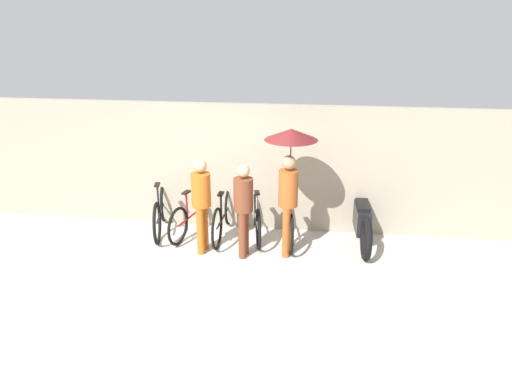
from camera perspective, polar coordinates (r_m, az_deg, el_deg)
ground_plane at (r=7.86m, az=-5.94°, el=-9.78°), size 30.00×30.00×0.00m
back_wall at (r=9.25m, az=-3.29°, el=2.92°), size 11.67×0.12×2.35m
parked_bicycle_0 at (r=9.40m, az=-10.85°, el=-2.19°), size 0.51×1.77×1.03m
parked_bicycle_1 at (r=9.27m, az=-7.27°, el=-2.50°), size 0.56×1.73×1.10m
parked_bicycle_2 at (r=9.09m, az=-3.73°, el=-2.68°), size 0.44×1.83×1.09m
parked_bicycle_3 at (r=9.05m, az=0.03°, el=-2.81°), size 0.52×1.72×1.11m
parked_bicycle_4 at (r=8.94m, az=3.76°, el=-3.17°), size 0.44×1.81×1.02m
pedestrian_leading at (r=8.30m, az=-6.27°, el=-0.80°), size 0.32×0.32×1.64m
pedestrian_center at (r=8.12m, az=-1.45°, el=-1.37°), size 0.32×0.32×1.60m
pedestrian_trailing at (r=8.03m, az=3.88°, el=3.39°), size 0.86×0.86×2.14m
motorcycle at (r=9.03m, az=11.99°, el=-3.14°), size 0.58×2.10×0.93m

